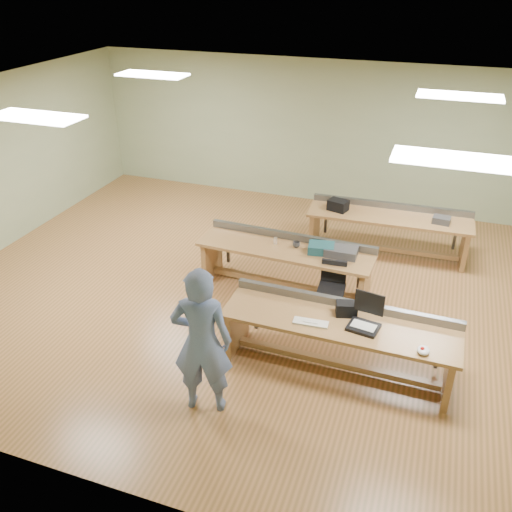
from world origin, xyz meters
name	(u,v)px	position (x,y,z in m)	size (l,w,h in m)	color
floor	(262,292)	(0.00, 0.00, 0.00)	(10.00, 10.00, 0.00)	#9F673C
ceiling	(263,103)	(0.00, 0.00, 3.00)	(10.00, 10.00, 0.00)	silver
wall_back	(323,134)	(0.00, 4.00, 1.50)	(10.00, 0.04, 3.00)	#93A27A
wall_front	(114,380)	(0.00, -4.00, 1.50)	(10.00, 0.04, 3.00)	#93A27A
fluor_panels	(263,106)	(0.00, 0.00, 2.97)	(6.20, 3.50, 0.03)	white
workbench_front	(339,332)	(1.51, -1.41, 0.56)	(2.96, 0.84, 0.86)	#92633D
workbench_mid	(286,258)	(0.32, 0.23, 0.55)	(2.80, 0.85, 0.86)	#92633D
workbench_back	(388,225)	(1.70, 2.01, 0.56)	(2.86, 0.86, 0.86)	#92633D
person	(202,342)	(0.18, -2.61, 0.94)	(0.69, 0.45, 1.89)	#6476A3
laptop_base	(363,327)	(1.82, -1.50, 0.77)	(0.37, 0.30, 0.04)	black
laptop_screen	(369,303)	(1.84, -1.35, 1.04)	(0.37, 0.02, 0.29)	black
keyboard	(311,323)	(1.18, -1.61, 0.76)	(0.43, 0.14, 0.03)	beige
trackball_mouse	(424,350)	(2.54, -1.73, 0.79)	(0.14, 0.17, 0.07)	white
camera_bag	(347,309)	(1.56, -1.28, 0.84)	(0.26, 0.17, 0.18)	black
task_chair	(331,295)	(1.16, -0.21, 0.30)	(0.48, 0.48, 0.83)	black
parts_bin_teal	(321,248)	(0.88, 0.25, 0.82)	(0.39, 0.29, 0.14)	#153E46
parts_bin_grey	(341,252)	(1.19, 0.25, 0.82)	(0.48, 0.31, 0.13)	#313133
mug	(296,244)	(0.47, 0.29, 0.80)	(0.12, 0.12, 0.09)	#313133
drinks_can	(275,241)	(0.13, 0.29, 0.80)	(0.06, 0.06, 0.11)	white
storage_box_back	(338,205)	(0.79, 1.91, 0.85)	(0.34, 0.24, 0.19)	black
tray_back	(441,220)	(2.57, 1.96, 0.81)	(0.29, 0.21, 0.12)	#313133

